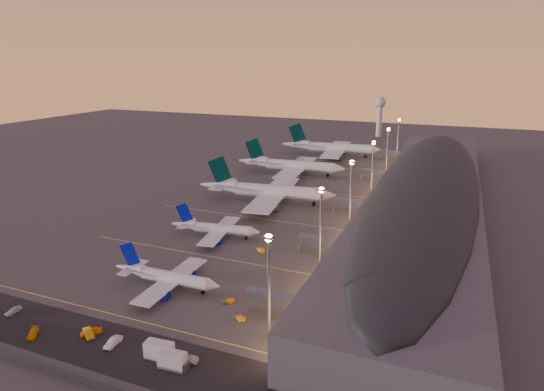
{
  "coord_description": "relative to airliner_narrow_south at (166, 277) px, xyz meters",
  "views": [
    {
      "loc": [
        70.83,
        -123.16,
        61.4
      ],
      "look_at": [
        2.0,
        45.0,
        7.0
      ],
      "focal_mm": 30.0,
      "sensor_mm": 36.0,
      "label": 1
    }
  ],
  "objects": [
    {
      "name": "airliner_wide_far",
      "position": [
        -5.41,
        195.02,
        2.35
      ],
      "size": [
        66.17,
        60.59,
        21.16
      ],
      "rotation": [
        0.0,
        0.0,
        0.1
      ],
      "color": "silver",
      "rests_on": "ground"
    },
    {
      "name": "airliner_wide_near",
      "position": [
        -5.14,
        84.09,
        2.07
      ],
      "size": [
        62.69,
        57.54,
        20.06
      ],
      "rotation": [
        0.0,
        0.0,
        0.12
      ],
      "color": "silver",
      "rests_on": "ground"
    },
    {
      "name": "catering_truck_a",
      "position": [
        17.71,
        -27.41,
        -1.31
      ],
      "size": [
        7.0,
        3.22,
        3.82
      ],
      "rotation": [
        0.0,
        0.0,
        0.09
      ],
      "color": "silver",
      "rests_on": "ground"
    },
    {
      "name": "service_van_a",
      "position": [
        -27.64,
        -26.39,
        -2.37
      ],
      "size": [
        1.86,
        4.34,
        1.46
      ],
      "primitive_type": "imported",
      "rotation": [
        0.0,
        0.0,
        -0.03
      ],
      "color": "silver",
      "rests_on": "ground"
    },
    {
      "name": "airliner_narrow_north",
      "position": [
        -5.88,
        38.69,
        0.0
      ],
      "size": [
        33.56,
        30.27,
        11.99
      ],
      "rotation": [
        0.0,
        0.0,
        0.15
      ],
      "color": "silver",
      "rests_on": "ground"
    },
    {
      "name": "terminal_building",
      "position": [
        62.2,
        100.21,
        5.68
      ],
      "size": [
        56.35,
        255.0,
        17.46
      ],
      "color": "#4A4B4F",
      "rests_on": "ground"
    },
    {
      "name": "airliner_narrow_south",
      "position": [
        0.0,
        0.0,
        0.0
      ],
      "size": [
        33.47,
        29.82,
        11.98
      ],
      "rotation": [
        0.0,
        0.0,
        0.03
      ],
      "color": "silver",
      "rests_on": "ground"
    },
    {
      "name": "airliner_wide_mid",
      "position": [
        -12.78,
        136.98,
        1.94
      ],
      "size": [
        61.16,
        55.85,
        19.56
      ],
      "rotation": [
        0.0,
        0.0,
        0.07
      ],
      "color": "silver",
      "rests_on": "ground"
    },
    {
      "name": "service_van_b",
      "position": [
        -2.75,
        -26.88,
        -2.3
      ],
      "size": [
        4.95,
        4.05,
        1.59
      ],
      "primitive_type": "imported",
      "rotation": [
        0.0,
        0.0,
        0.99
      ],
      "color": "#F19E0C",
      "rests_on": "ground"
    },
    {
      "name": "baggage_tug_b",
      "position": [
        20.36,
        -1.3,
        -2.66
      ],
      "size": [
        3.27,
        2.95,
        0.95
      ],
      "rotation": [
        0.0,
        0.0,
        0.66
      ],
      "color": "#F19E0C",
      "rests_on": "ground"
    },
    {
      "name": "baggage_tug_a",
      "position": [
        26.6,
        -7.52,
        -2.66
      ],
      "size": [
        3.43,
        1.98,
        0.96
      ],
      "rotation": [
        0.0,
        0.0,
        -0.23
      ],
      "color": "#F19E0C",
      "rests_on": "ground"
    },
    {
      "name": "service_van_e",
      "position": [
        23.15,
        -26.55,
        -2.29
      ],
      "size": [
        6.3,
        4.13,
        1.61
      ],
      "primitive_type": "imported",
      "rotation": [
        0.0,
        0.0,
        1.84
      ],
      "color": "silver",
      "rests_on": "ground"
    },
    {
      "name": "baggage_tug_c",
      "position": [
        14.51,
        32.6,
        -2.59
      ],
      "size": [
        3.97,
        3.08,
        1.12
      ],
      "rotation": [
        0.0,
        0.0,
        -0.5
      ],
      "color": "#F19E0C",
      "rests_on": "ground"
    },
    {
      "name": "radar_tower",
      "position": [
        10.36,
        287.75,
        18.78
      ],
      "size": [
        9.0,
        9.0,
        32.5
      ],
      "color": "silver",
      "rests_on": "ground"
    },
    {
      "name": "catering_truck_b",
      "position": [
        22.07,
        -28.99,
        -1.4
      ],
      "size": [
        6.64,
        3.03,
        3.63
      ],
      "rotation": [
        0.0,
        0.0,
        0.08
      ],
      "color": "silver",
      "rests_on": "ground"
    },
    {
      "name": "lane_markings",
      "position": [
        0.36,
        67.75,
        -3.09
      ],
      "size": [
        90.0,
        180.36,
        0.0
      ],
      "color": "#D8C659",
      "rests_on": "ground"
    },
    {
      "name": "ground",
      "position": [
        0.36,
        27.75,
        -3.1
      ],
      "size": [
        700.0,
        700.0,
        0.0
      ],
      "primitive_type": "plane",
      "color": "#423F3D"
    },
    {
      "name": "service_van_c",
      "position": [
        4.96,
        -27.55,
        -2.3
      ],
      "size": [
        1.94,
        4.95,
        1.6
      ],
      "primitive_type": "imported",
      "rotation": [
        0.0,
        0.0,
        0.05
      ],
      "color": "silver",
      "rests_on": "ground"
    },
    {
      "name": "service_van_d",
      "position": [
        -2.53,
        -26.27,
        -2.25
      ],
      "size": [
        4.9,
        4.92,
        1.69
      ],
      "primitive_type": "imported",
      "rotation": [
        0.0,
        0.0,
        -0.78
      ],
      "color": "#F19E0C",
      "rests_on": "ground"
    },
    {
      "name": "light_masts",
      "position": [
        36.36,
        92.75,
        14.46
      ],
      "size": [
        2.2,
        217.2,
        25.9
      ],
      "color": "gray",
      "rests_on": "ground"
    },
    {
      "name": "service_lane",
      "position": [
        0.36,
        -28.25,
        -3.09
      ],
      "size": [
        260.0,
        16.0,
        0.01
      ],
      "color": "black",
      "rests_on": "ground"
    },
    {
      "name": "fence",
      "position": [
        0.36,
        -40.25,
        -2.1
      ],
      "size": [
        124.0,
        0.12,
        2.0
      ],
      "color": "#2D2D30",
      "rests_on": "ground"
    },
    {
      "name": "service_van_f",
      "position": [
        -14.63,
        -31.84,
        -2.42
      ],
      "size": [
        4.24,
        4.9,
        1.35
      ],
      "primitive_type": "imported",
      "rotation": [
        0.0,
        0.0,
        0.62
      ],
      "color": "#F19E0C",
      "rests_on": "ground"
    }
  ]
}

